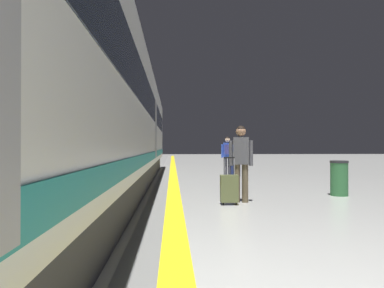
{
  "coord_description": "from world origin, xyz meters",
  "views": [
    {
      "loc": [
        -1.24,
        0.85,
        1.28
      ],
      "look_at": [
        -0.88,
        7.34,
        1.32
      ],
      "focal_mm": 33.15,
      "sensor_mm": 36.0,
      "label": 1
    }
  ],
  "objects_px": {
    "suitcase_near": "(229,188)",
    "passenger_mid": "(227,153)",
    "suitcase_mid": "(236,168)",
    "passenger_near": "(241,158)",
    "high_speed_train": "(52,75)",
    "waste_bin": "(339,178)"
  },
  "relations": [
    {
      "from": "passenger_near",
      "to": "suitcase_mid",
      "type": "relative_size",
      "value": 1.65
    },
    {
      "from": "passenger_near",
      "to": "suitcase_mid",
      "type": "height_order",
      "value": "passenger_near"
    },
    {
      "from": "passenger_near",
      "to": "waste_bin",
      "type": "distance_m",
      "value": 2.98
    },
    {
      "from": "high_speed_train",
      "to": "passenger_mid",
      "type": "relative_size",
      "value": 20.15
    },
    {
      "from": "high_speed_train",
      "to": "passenger_mid",
      "type": "height_order",
      "value": "high_speed_train"
    },
    {
      "from": "waste_bin",
      "to": "suitcase_near",
      "type": "bearing_deg",
      "value": -157.62
    },
    {
      "from": "suitcase_mid",
      "to": "passenger_mid",
      "type": "bearing_deg",
      "value": 159.75
    },
    {
      "from": "suitcase_mid",
      "to": "waste_bin",
      "type": "xyz_separation_m",
      "value": [
        1.69,
        -5.74,
        0.09
      ]
    },
    {
      "from": "waste_bin",
      "to": "passenger_mid",
      "type": "bearing_deg",
      "value": 108.92
    },
    {
      "from": "suitcase_near",
      "to": "passenger_mid",
      "type": "xyz_separation_m",
      "value": [
        1.08,
        7.13,
        0.65
      ]
    },
    {
      "from": "high_speed_train",
      "to": "waste_bin",
      "type": "relative_size",
      "value": 37.51
    },
    {
      "from": "suitcase_near",
      "to": "passenger_near",
      "type": "bearing_deg",
      "value": 44.57
    },
    {
      "from": "passenger_near",
      "to": "suitcase_near",
      "type": "distance_m",
      "value": 0.8
    },
    {
      "from": "suitcase_near",
      "to": "passenger_mid",
      "type": "distance_m",
      "value": 7.24
    },
    {
      "from": "suitcase_mid",
      "to": "passenger_near",
      "type": "bearing_deg",
      "value": -99.16
    },
    {
      "from": "passenger_near",
      "to": "suitcase_near",
      "type": "relative_size",
      "value": 1.68
    },
    {
      "from": "passenger_mid",
      "to": "suitcase_mid",
      "type": "bearing_deg",
      "value": -20.25
    },
    {
      "from": "passenger_mid",
      "to": "suitcase_mid",
      "type": "xyz_separation_m",
      "value": [
        0.32,
        -0.12,
        -0.64
      ]
    },
    {
      "from": "high_speed_train",
      "to": "suitcase_mid",
      "type": "relative_size",
      "value": 32.01
    },
    {
      "from": "passenger_mid",
      "to": "suitcase_mid",
      "type": "height_order",
      "value": "passenger_mid"
    },
    {
      "from": "passenger_near",
      "to": "passenger_mid",
      "type": "bearing_deg",
      "value": 83.66
    },
    {
      "from": "high_speed_train",
      "to": "waste_bin",
      "type": "xyz_separation_m",
      "value": [
        6.39,
        2.81,
        -2.05
      ]
    }
  ]
}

